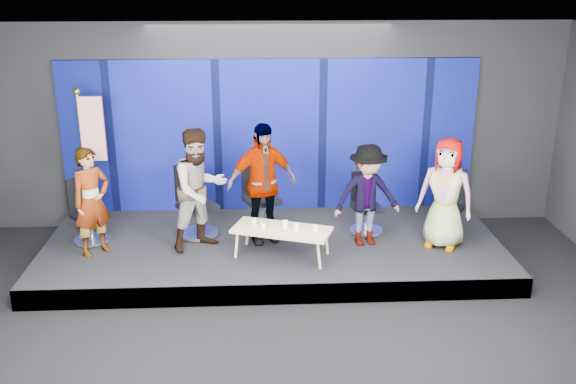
% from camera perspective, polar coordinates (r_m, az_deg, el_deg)
% --- Properties ---
extents(ground, '(10.00, 10.00, 0.00)m').
position_cam_1_polar(ground, '(7.93, -0.77, -13.54)').
color(ground, black).
rests_on(ground, ground).
extents(room_walls, '(10.02, 8.02, 3.51)m').
position_cam_1_polar(room_walls, '(6.92, -0.85, 3.64)').
color(room_walls, black).
rests_on(room_walls, ground).
extents(riser, '(7.00, 3.00, 0.30)m').
position_cam_1_polar(riser, '(10.06, -1.32, -5.09)').
color(riser, black).
rests_on(riser, ground).
extents(backdrop, '(7.00, 0.08, 2.60)m').
position_cam_1_polar(backdrop, '(10.95, -1.60, 4.99)').
color(backdrop, '#060D4C').
rests_on(backdrop, riser).
extents(chair_a, '(0.80, 0.80, 1.00)m').
position_cam_1_polar(chair_a, '(10.32, -17.32, -2.48)').
color(chair_a, silver).
rests_on(chair_a, riser).
extents(panelist_a, '(0.69, 0.69, 1.62)m').
position_cam_1_polar(panelist_a, '(9.69, -17.04, -0.82)').
color(panelist_a, black).
rests_on(panelist_a, riser).
extents(chair_b, '(0.89, 0.89, 1.14)m').
position_cam_1_polar(chair_b, '(10.18, -8.17, -1.80)').
color(chair_b, silver).
rests_on(chair_b, riser).
extents(panelist_b, '(1.13, 1.08, 1.84)m').
position_cam_1_polar(panelist_b, '(9.52, -7.86, 0.22)').
color(panelist_b, black).
rests_on(panelist_b, riser).
extents(chair_c, '(0.83, 0.83, 1.15)m').
position_cam_1_polar(chair_c, '(10.35, -2.45, -1.22)').
color(chair_c, silver).
rests_on(chair_c, riser).
extents(panelist_c, '(1.18, 0.80, 1.86)m').
position_cam_1_polar(panelist_c, '(9.69, -2.34, 0.80)').
color(panelist_c, black).
rests_on(panelist_c, riser).
extents(chair_d, '(0.63, 0.63, 0.97)m').
position_cam_1_polar(chair_d, '(10.29, 6.91, -1.82)').
color(chair_d, silver).
rests_on(chair_d, riser).
extents(panelist_d, '(1.09, 0.74, 1.57)m').
position_cam_1_polar(panelist_d, '(9.67, 7.04, -0.30)').
color(panelist_d, black).
rests_on(panelist_d, riser).
extents(chair_e, '(0.81, 0.81, 1.04)m').
position_cam_1_polar(chair_e, '(10.42, 13.95, -1.87)').
color(chair_e, silver).
rests_on(chair_e, riser).
extents(panelist_e, '(0.98, 0.88, 1.69)m').
position_cam_1_polar(panelist_e, '(9.78, 13.84, -0.13)').
color(panelist_e, black).
rests_on(panelist_e, riser).
extents(coffee_table, '(1.53, 1.04, 0.43)m').
position_cam_1_polar(coffee_table, '(9.31, -0.56, -3.47)').
color(coffee_table, tan).
rests_on(coffee_table, riser).
extents(mug_a, '(0.07, 0.07, 0.08)m').
position_cam_1_polar(mug_a, '(9.45, -3.01, -2.64)').
color(mug_a, silver).
rests_on(mug_a, coffee_table).
extents(mug_b, '(0.07, 0.07, 0.09)m').
position_cam_1_polar(mug_b, '(9.29, -2.23, -3.00)').
color(mug_b, silver).
rests_on(mug_b, coffee_table).
extents(mug_c, '(0.08, 0.08, 0.10)m').
position_cam_1_polar(mug_c, '(9.33, -0.25, -2.86)').
color(mug_c, silver).
rests_on(mug_c, coffee_table).
extents(mug_d, '(0.09, 0.09, 0.10)m').
position_cam_1_polar(mug_d, '(9.22, 0.75, -3.13)').
color(mug_d, silver).
rests_on(mug_d, coffee_table).
extents(mug_e, '(0.08, 0.08, 0.10)m').
position_cam_1_polar(mug_e, '(9.19, 2.46, -3.24)').
color(mug_e, silver).
rests_on(mug_e, coffee_table).
extents(flag_stand, '(0.52, 0.31, 2.29)m').
position_cam_1_polar(flag_stand, '(10.46, -17.14, 2.97)').
color(flag_stand, black).
rests_on(flag_stand, riser).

